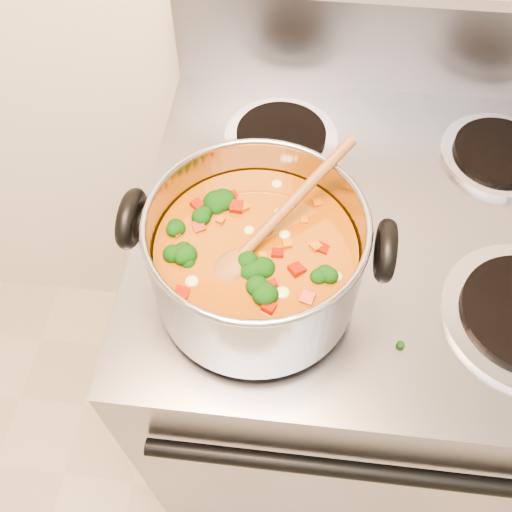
{
  "coord_description": "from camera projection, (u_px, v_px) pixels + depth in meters",
  "views": [
    {
      "loc": [
        -0.2,
        0.63,
        1.58
      ],
      "look_at": [
        -0.24,
        1.01,
        1.01
      ],
      "focal_mm": 40.0,
      "sensor_mm": 36.0,
      "label": 1
    }
  ],
  "objects": [
    {
      "name": "electric_range",
      "position": [
        348.0,
        349.0,
        1.21
      ],
      "size": [
        0.73,
        0.66,
        1.08
      ],
      "color": "gray",
      "rests_on": "ground"
    },
    {
      "name": "stockpot",
      "position": [
        256.0,
        259.0,
        0.69
      ],
      "size": [
        0.32,
        0.26,
        0.16
      ],
      "rotation": [
        0.0,
        0.0,
        -0.04
      ],
      "color": "#A3A3AA",
      "rests_on": "electric_range"
    },
    {
      "name": "wooden_spoon",
      "position": [
        261.0,
        235.0,
        0.66
      ],
      "size": [
        0.17,
        0.2,
        0.09
      ],
      "rotation": [
        0.0,
        0.0,
        0.88
      ],
      "color": "brown",
      "rests_on": "stockpot"
    },
    {
      "name": "cooktop_crumbs",
      "position": [
        318.0,
        396.0,
        0.68
      ],
      "size": [
        0.04,
        0.01,
        0.01
      ],
      "color": "black",
      "rests_on": "electric_range"
    }
  ]
}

